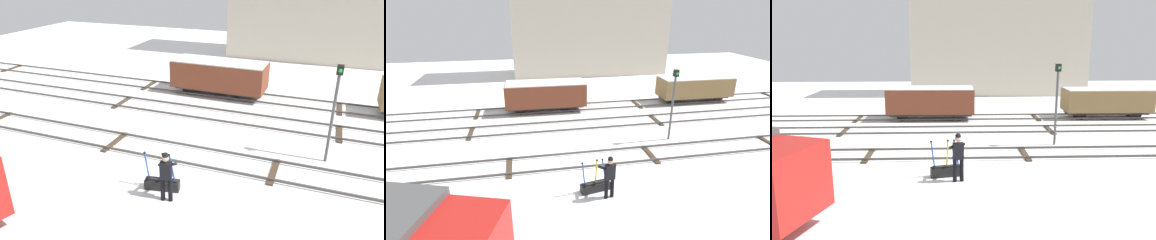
{
  "view_description": "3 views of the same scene",
  "coord_description": "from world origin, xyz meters",
  "views": [
    {
      "loc": [
        4.81,
        -12.13,
        7.31
      ],
      "look_at": [
        -0.17,
        0.88,
        1.27
      ],
      "focal_mm": 33.53,
      "sensor_mm": 36.0,
      "label": 1
    },
    {
      "loc": [
        -2.68,
        -12.71,
        7.22
      ],
      "look_at": [
        0.2,
        2.35,
        1.26
      ],
      "focal_mm": 28.12,
      "sensor_mm": 36.0,
      "label": 2
    },
    {
      "loc": [
        0.14,
        -15.9,
        5.13
      ],
      "look_at": [
        0.83,
        2.01,
        1.21
      ],
      "focal_mm": 34.57,
      "sensor_mm": 36.0,
      "label": 3
    }
  ],
  "objects": [
    {
      "name": "track_siding_far",
      "position": [
        0.0,
        7.87,
        0.11
      ],
      "size": [
        44.0,
        1.94,
        0.18
      ],
      "color": "#4C4742",
      "rests_on": "ground_plane"
    },
    {
      "name": "track_main_line",
      "position": [
        0.0,
        0.0,
        0.11
      ],
      "size": [
        44.0,
        1.94,
        0.18
      ],
      "color": "#4C4742",
      "rests_on": "ground_plane"
    },
    {
      "name": "freight_car_near_switch",
      "position": [
        10.51,
        7.87,
        1.16
      ],
      "size": [
        5.64,
        2.03,
        1.96
      ],
      "rotation": [
        0.0,
        0.0,
        -0.01
      ],
      "color": "#2D2B28",
      "rests_on": "ground_plane"
    },
    {
      "name": "apartment_building",
      "position": [
        4.72,
        20.05,
        5.95
      ],
      "size": [
        16.47,
        5.54,
        11.88
      ],
      "color": "beige",
      "rests_on": "ground_plane"
    },
    {
      "name": "freight_car_far_end",
      "position": [
        -1.08,
        7.87,
        1.23
      ],
      "size": [
        5.62,
        2.29,
        2.09
      ],
      "rotation": [
        0.0,
        0.0,
        -0.02
      ],
      "color": "#2D2B28",
      "rests_on": "ground_plane"
    },
    {
      "name": "rail_worker",
      "position": [
        0.42,
        -3.03,
        1.04
      ],
      "size": [
        0.63,
        0.72,
        1.83
      ],
      "rotation": [
        0.0,
        0.0,
        0.19
      ],
      "color": "black",
      "rests_on": "ground_plane"
    },
    {
      "name": "signal_post",
      "position": [
        5.33,
        1.63,
        2.43
      ],
      "size": [
        0.24,
        0.32,
        3.99
      ],
      "color": "#4C4C4C",
      "rests_on": "ground_plane"
    },
    {
      "name": "ground_plane",
      "position": [
        0.0,
        0.0,
        0.0
      ],
      "size": [
        60.0,
        60.0,
        0.0
      ],
      "primitive_type": "plane",
      "color": "white"
    },
    {
      "name": "switch_lever_frame",
      "position": [
        -0.01,
        -2.51,
        0.25
      ],
      "size": [
        1.29,
        0.59,
        1.45
      ],
      "rotation": [
        0.0,
        0.0,
        0.19
      ],
      "color": "black",
      "rests_on": "ground_plane"
    },
    {
      "name": "track_siding_near",
      "position": [
        0.0,
        4.47,
        0.11
      ],
      "size": [
        44.0,
        1.94,
        0.18
      ],
      "color": "#4C4742",
      "rests_on": "ground_plane"
    }
  ]
}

